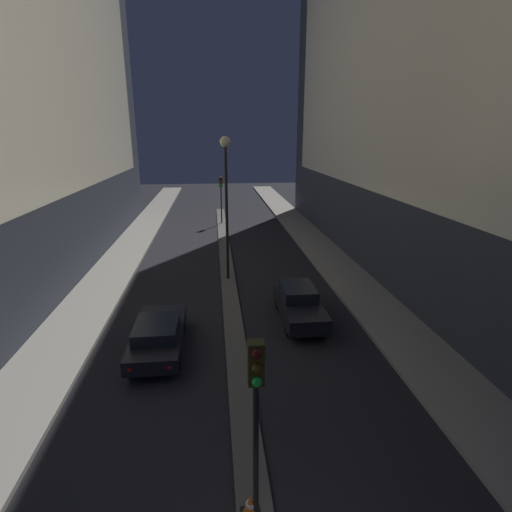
% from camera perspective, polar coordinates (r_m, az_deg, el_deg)
% --- Properties ---
extents(building_right, '(6.01, 40.17, 29.52)m').
position_cam_1_polar(building_right, '(27.52, 23.39, 29.67)').
color(building_right, '#2D333D').
rests_on(building_right, ground).
extents(median_strip, '(0.84, 39.79, 0.12)m').
position_cam_1_polar(median_strip, '(25.94, -4.24, -1.24)').
color(median_strip, '#56544F').
rests_on(median_strip, ground).
extents(traffic_light_near, '(0.32, 0.42, 4.31)m').
position_cam_1_polar(traffic_light_near, '(8.25, -0.00, -19.19)').
color(traffic_light_near, black).
rests_on(traffic_light_near, median_strip).
extents(traffic_light_mid, '(0.32, 0.42, 4.31)m').
position_cam_1_polar(traffic_light_mid, '(37.41, -5.04, 9.47)').
color(traffic_light_mid, black).
rests_on(traffic_light_mid, median_strip).
extents(street_lamp, '(0.58, 0.58, 7.95)m').
position_cam_1_polar(street_lamp, '(22.05, -4.31, 10.90)').
color(street_lamp, black).
rests_on(street_lamp, median_strip).
extents(traffic_cone_near, '(0.45, 0.45, 0.57)m').
position_cam_1_polar(traffic_cone_near, '(10.27, -0.79, -32.09)').
color(traffic_cone_near, black).
rests_on(traffic_cone_near, median_strip).
extents(car_left_lane, '(1.89, 4.71, 1.33)m').
position_cam_1_polar(car_left_lane, '(16.27, -13.83, -10.85)').
color(car_left_lane, black).
rests_on(car_left_lane, ground).
extents(car_right_lane, '(1.74, 4.61, 1.51)m').
position_cam_1_polar(car_right_lane, '(18.43, 6.14, -6.75)').
color(car_right_lane, black).
rests_on(car_right_lane, ground).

